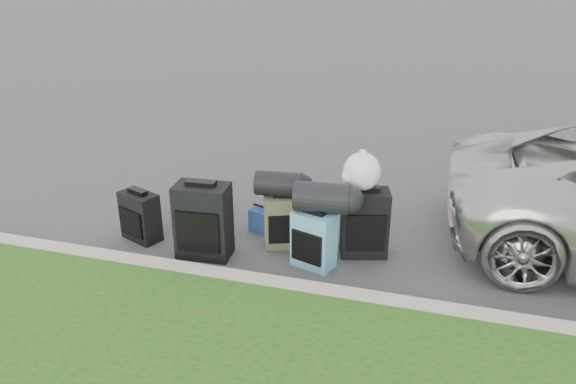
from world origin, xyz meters
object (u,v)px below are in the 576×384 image
(suitcase_olive, at_px, (284,221))
(tote_green, at_px, (202,199))
(suitcase_small_black, at_px, (140,216))
(suitcase_teal, at_px, (314,240))
(tote_navy, at_px, (262,220))
(suitcase_large_black_left, at_px, (203,221))
(suitcase_large_black_right, at_px, (365,223))

(suitcase_olive, xyz_separation_m, tote_green, (-1.21, 0.50, -0.10))
(suitcase_small_black, distance_m, suitcase_teal, 2.04)
(suitcase_olive, distance_m, tote_navy, 0.46)
(suitcase_small_black, xyz_separation_m, suitcase_olive, (1.61, 0.31, 0.01))
(suitcase_large_black_left, distance_m, suitcase_teal, 1.20)
(suitcase_small_black, height_order, tote_green, suitcase_small_black)
(suitcase_large_black_left, distance_m, tote_green, 1.08)
(suitcase_large_black_left, relative_size, tote_navy, 2.99)
(suitcase_small_black, bearing_deg, tote_green, 85.71)
(suitcase_olive, relative_size, suitcase_large_black_right, 0.79)
(tote_green, bearing_deg, tote_navy, -25.82)
(suitcase_large_black_left, height_order, suitcase_olive, suitcase_large_black_left)
(suitcase_large_black_left, height_order, tote_green, suitcase_large_black_left)
(suitcase_large_black_right, xyz_separation_m, tote_navy, (-1.24, 0.21, -0.24))
(suitcase_small_black, relative_size, suitcase_large_black_left, 0.69)
(tote_navy, bearing_deg, tote_green, -176.95)
(tote_green, bearing_deg, suitcase_small_black, -126.30)
(suitcase_teal, distance_m, suitcase_large_black_right, 0.61)
(suitcase_olive, xyz_separation_m, tote_navy, (-0.34, 0.26, -0.16))
(suitcase_olive, height_order, tote_green, suitcase_olive)
(suitcase_small_black, distance_m, suitcase_large_black_right, 2.53)
(suitcase_small_black, relative_size, tote_green, 1.47)
(suitcase_large_black_left, height_order, suitcase_teal, suitcase_large_black_left)
(suitcase_large_black_left, bearing_deg, suitcase_teal, 0.82)
(tote_navy, bearing_deg, suitcase_small_black, -137.20)
(tote_green, relative_size, tote_navy, 1.40)
(suitcase_teal, xyz_separation_m, suitcase_large_black_right, (0.46, 0.40, 0.07))
(suitcase_teal, bearing_deg, suitcase_large_black_right, 58.75)
(suitcase_teal, bearing_deg, suitcase_small_black, -162.98)
(suitcase_olive, relative_size, tote_green, 1.54)
(tote_navy, bearing_deg, suitcase_large_black_right, 8.91)
(suitcase_large_black_left, distance_m, suitcase_olive, 0.89)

